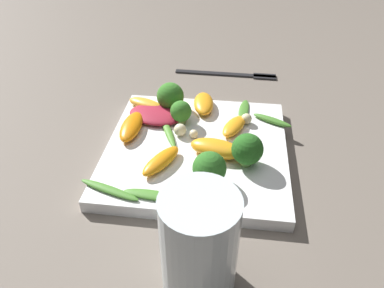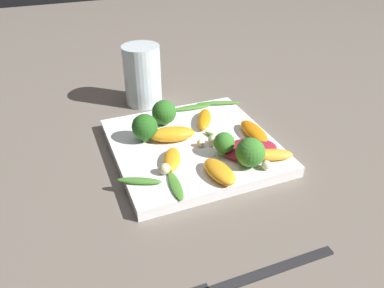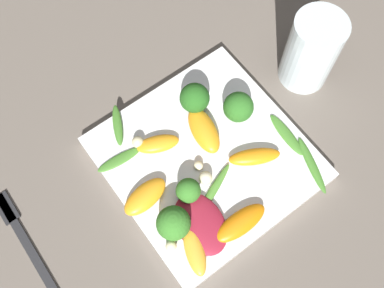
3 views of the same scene
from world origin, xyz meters
TOP-DOWN VIEW (x-y plane):
  - ground_plane at (0.00, 0.00)m, footprint 2.40×2.40m
  - plate at (0.00, 0.00)m, footprint 0.26×0.26m
  - drinking_glass at (0.03, -0.20)m, footprint 0.07×0.07m
  - fork at (0.05, 0.26)m, footprint 0.20×0.02m
  - radicchio_leaf_0 at (-0.07, 0.06)m, footprint 0.09×0.07m
  - orange_segment_0 at (0.05, 0.04)m, footprint 0.05×0.06m
  - orange_segment_1 at (-0.10, 0.02)m, footprint 0.03×0.08m
  - orange_segment_2 at (0.03, -0.02)m, footprint 0.08×0.05m
  - orange_segment_3 at (-0.09, 0.09)m, footprint 0.07×0.05m
  - orange_segment_4 at (-0.04, -0.05)m, footprint 0.05×0.07m
  - orange_segment_5 at (0.00, 0.10)m, footprint 0.04×0.07m
  - broccoli_floret_0 at (-0.03, 0.05)m, footprint 0.03×0.03m
  - broccoli_floret_1 at (0.07, -0.03)m, footprint 0.04×0.04m
  - broccoli_floret_2 at (-0.05, 0.09)m, footprint 0.04×0.04m
  - broccoli_floret_3 at (0.02, -0.07)m, footprint 0.04×0.04m
  - arugula_sprig_0 at (0.07, 0.10)m, footprint 0.02×0.07m
  - arugula_sprig_1 at (-0.05, 0.03)m, footprint 0.04×0.09m
  - arugula_sprig_2 at (-0.10, -0.11)m, footprint 0.08×0.04m
  - arugula_sprig_3 at (-0.04, -0.11)m, footprint 0.07×0.02m
  - arugula_sprig_4 at (0.11, 0.07)m, footprint 0.06×0.04m
  - macadamia_nut_0 at (0.07, 0.06)m, footprint 0.02×0.02m
  - macadamia_nut_1 at (-0.07, 0.11)m, footprint 0.01×0.01m
  - macadamia_nut_2 at (-0.01, 0.02)m, footprint 0.01×0.01m
  - macadamia_nut_3 at (-0.03, 0.02)m, footprint 0.02×0.02m

SIDE VIEW (x-z plane):
  - ground_plane at x=0.00m, z-range 0.00..0.00m
  - fork at x=0.05m, z-range 0.00..0.01m
  - plate at x=0.00m, z-range 0.00..0.02m
  - arugula_sprig_0 at x=0.07m, z-range 0.02..0.02m
  - arugula_sprig_2 at x=-0.10m, z-range 0.02..0.02m
  - arugula_sprig_3 at x=-0.04m, z-range 0.02..0.02m
  - arugula_sprig_1 at x=-0.05m, z-range 0.02..0.03m
  - arugula_sprig_4 at x=0.11m, z-range 0.02..0.03m
  - macadamia_nut_2 at x=-0.01m, z-range 0.02..0.03m
  - radicchio_leaf_0 at x=-0.07m, z-range 0.02..0.03m
  - macadamia_nut_1 at x=-0.07m, z-range 0.02..0.03m
  - orange_segment_3 at x=-0.09m, z-range 0.02..0.03m
  - orange_segment_0 at x=0.05m, z-range 0.02..0.03m
  - orange_segment_4 at x=-0.04m, z-range 0.02..0.03m
  - macadamia_nut_0 at x=0.07m, z-range 0.02..0.03m
  - orange_segment_1 at x=-0.10m, z-range 0.02..0.04m
  - orange_segment_5 at x=0.00m, z-range 0.02..0.04m
  - macadamia_nut_3 at x=-0.03m, z-range 0.02..0.04m
  - orange_segment_2 at x=0.03m, z-range 0.02..0.04m
  - broccoli_floret_0 at x=-0.03m, z-range 0.02..0.06m
  - broccoli_floret_3 at x=0.02m, z-range 0.02..0.06m
  - broccoli_floret_2 at x=-0.05m, z-range 0.02..0.06m
  - broccoli_floret_1 at x=0.07m, z-range 0.02..0.07m
  - drinking_glass at x=0.03m, z-range 0.00..0.12m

